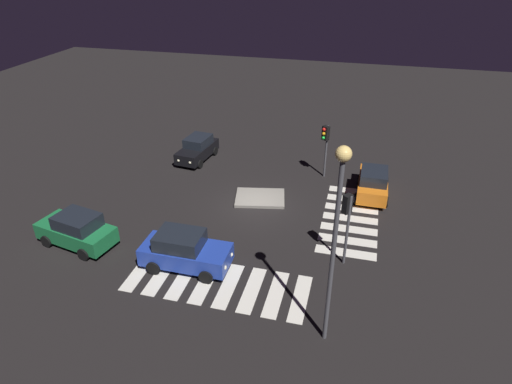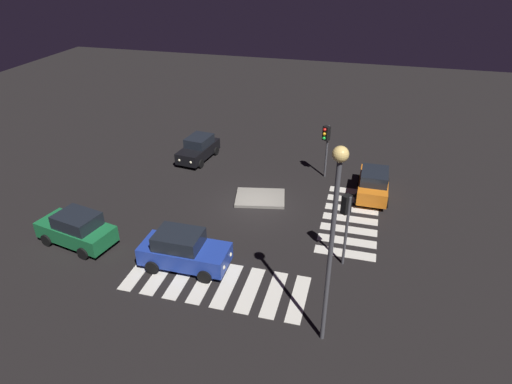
# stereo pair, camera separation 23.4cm
# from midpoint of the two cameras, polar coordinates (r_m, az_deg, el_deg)

# --- Properties ---
(ground_plane) EXTENTS (80.00, 80.00, 0.00)m
(ground_plane) POSITION_cam_midpoint_polar(r_m,az_deg,el_deg) (27.54, -0.24, -1.82)
(ground_plane) COLOR black
(traffic_island) EXTENTS (3.49, 2.89, 0.18)m
(traffic_island) POSITION_cam_midpoint_polar(r_m,az_deg,el_deg) (28.24, 0.29, -0.76)
(traffic_island) COLOR gray
(traffic_island) RESTS_ON ground
(car_green) EXTENTS (4.53, 2.65, 1.87)m
(car_green) POSITION_cam_midpoint_polar(r_m,az_deg,el_deg) (25.58, -22.31, -4.54)
(car_green) COLOR #196B38
(car_green) RESTS_ON ground
(car_black) EXTENTS (2.26, 4.15, 1.74)m
(car_black) POSITION_cam_midpoint_polar(r_m,az_deg,el_deg) (33.56, -7.73, 5.52)
(car_black) COLOR black
(car_black) RESTS_ON ground
(car_orange) EXTENTS (2.02, 4.27, 1.85)m
(car_orange) POSITION_cam_midpoint_polar(r_m,az_deg,el_deg) (29.25, 14.58, 1.18)
(car_orange) COLOR orange
(car_orange) RESTS_ON ground
(car_blue) EXTENTS (4.49, 2.13, 1.94)m
(car_blue) POSITION_cam_midpoint_polar(r_m,az_deg,el_deg) (22.43, -9.45, -7.46)
(car_blue) COLOR #1E389E
(car_blue) RESTS_ON ground
(traffic_light_east) EXTENTS (0.53, 0.54, 3.90)m
(traffic_light_east) POSITION_cam_midpoint_polar(r_m,az_deg,el_deg) (21.74, 11.30, -2.57)
(traffic_light_east) COLOR #47474C
(traffic_light_east) RESTS_ON ground
(traffic_light_north) EXTENTS (0.54, 0.53, 3.76)m
(traffic_light_north) POSITION_cam_midpoint_polar(r_m,az_deg,el_deg) (30.15, 8.70, 6.76)
(traffic_light_north) COLOR #47474C
(traffic_light_north) RESTS_ON ground
(street_lamp) EXTENTS (0.56, 0.56, 8.59)m
(street_lamp) POSITION_cam_midpoint_polar(r_m,az_deg,el_deg) (15.80, 9.90, -3.59)
(street_lamp) COLOR #47474C
(street_lamp) RESTS_ON ground
(crosswalk_near) EXTENTS (8.75, 3.20, 0.02)m
(crosswalk_near) POSITION_cam_midpoint_polar(r_m,az_deg,el_deg) (21.76, -5.33, -11.65)
(crosswalk_near) COLOR silver
(crosswalk_near) RESTS_ON ground
(crosswalk_side) EXTENTS (3.20, 7.60, 0.02)m
(crosswalk_side) POSITION_cam_midpoint_polar(r_m,az_deg,el_deg) (26.88, 11.77, -3.35)
(crosswalk_side) COLOR silver
(crosswalk_side) RESTS_ON ground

